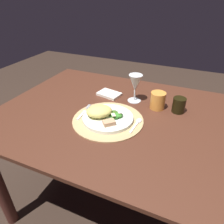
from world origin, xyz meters
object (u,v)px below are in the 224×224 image
at_px(spoon, 137,123).
at_px(amber_tumbler, 158,101).
at_px(dark_tumbler, 179,105).
at_px(dining_table, 122,135).
at_px(dinner_plate, 108,118).
at_px(fork, 83,113).
at_px(napkin, 109,94).
at_px(wine_glass, 135,84).

xyz_separation_m(spoon, amber_tumbler, (0.05, 0.19, 0.04)).
bearing_deg(dark_tumbler, spoon, -129.40).
height_order(spoon, dark_tumbler, dark_tumbler).
distance_m(dining_table, dinner_plate, 0.17).
height_order(dining_table, dark_tumbler, dark_tumbler).
distance_m(dining_table, fork, 0.25).
height_order(napkin, amber_tumbler, amber_tumbler).
bearing_deg(dark_tumbler, fork, -153.87).
bearing_deg(dark_tumbler, wine_glass, 174.71).
xyz_separation_m(dinner_plate, fork, (-0.14, 0.00, -0.01)).
height_order(dining_table, spoon, spoon).
bearing_deg(dining_table, napkin, 131.55).
height_order(spoon, wine_glass, wine_glass).
height_order(fork, dark_tumbler, dark_tumbler).
xyz_separation_m(wine_glass, amber_tumbler, (0.14, -0.03, -0.06)).
bearing_deg(fork, wine_glass, 50.79).
bearing_deg(dark_tumbler, napkin, 175.58).
relative_size(dining_table, fork, 8.36).
bearing_deg(dinner_plate, wine_glass, 77.20).
distance_m(napkin, amber_tumbler, 0.30).
bearing_deg(dining_table, spoon, -29.54).
height_order(dining_table, wine_glass, wine_glass).
relative_size(napkin, amber_tumbler, 1.44).
distance_m(dinner_plate, fork, 0.14).
distance_m(spoon, dark_tumbler, 0.26).
xyz_separation_m(dinner_plate, napkin, (-0.11, 0.25, -0.01)).
relative_size(dining_table, dinner_plate, 5.28).
relative_size(fork, amber_tumbler, 1.71).
bearing_deg(amber_tumbler, dining_table, -137.01).
relative_size(spoon, napkin, 1.01).
bearing_deg(fork, dinner_plate, -1.33).
bearing_deg(amber_tumbler, napkin, 172.94).
relative_size(dining_table, dark_tumbler, 16.48).
distance_m(fork, spoon, 0.28).
height_order(fork, wine_glass, wine_glass).
xyz_separation_m(dining_table, fork, (-0.19, -0.08, 0.14)).
bearing_deg(dining_table, amber_tumbler, 42.99).
height_order(amber_tumbler, dark_tumbler, amber_tumbler).
xyz_separation_m(napkin, amber_tumbler, (0.30, -0.04, 0.04)).
relative_size(fork, wine_glass, 0.99).
distance_m(wine_glass, dark_tumbler, 0.26).
xyz_separation_m(fork, dark_tumbler, (0.44, 0.22, 0.03)).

